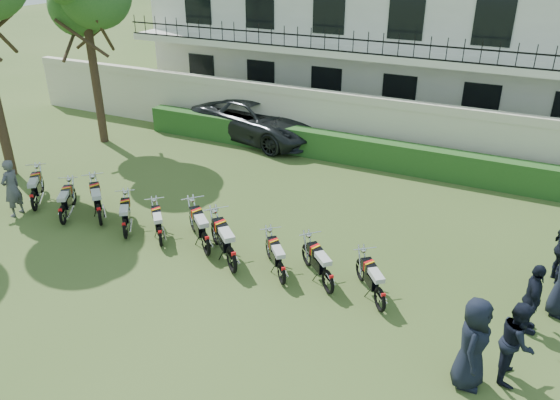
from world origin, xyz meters
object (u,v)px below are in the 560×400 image
Objects in this scene: motorcycle_4 at (160,232)px; motorcycle_9 at (380,294)px; motorcycle_6 at (232,254)px; motorcycle_8 at (328,277)px; inspector at (11,188)px; officer_2 at (533,299)px; motorcycle_3 at (125,224)px; motorcycle_2 at (99,210)px; officer_1 at (517,341)px; suv at (258,120)px; motorcycle_5 at (206,238)px; officer_0 at (473,343)px; motorcycle_0 at (33,197)px; motorcycle_7 at (282,269)px; motorcycle_1 at (62,211)px.

motorcycle_9 is (6.02, -0.12, 0.01)m from motorcycle_4.
motorcycle_6 is 3.68m from motorcycle_9.
motorcycle_4 is at bearing 133.86° from motorcycle_8.
motorcycle_4 is 4.99m from inspector.
motorcycle_4 is at bearing 87.33° from officer_2.
inspector is at bearing 147.70° from motorcycle_3.
motorcycle_3 is at bearing 87.91° from inspector.
officer_1 is (11.05, -1.15, 0.32)m from motorcycle_2.
inspector is (-3.23, -9.07, 0.07)m from suv.
motorcycle_5 is 0.85× the size of officer_0.
motorcycle_0 is 0.97× the size of officer_2.
officer_2 is at bearing 87.46° from inspector.
motorcycle_6 is 1.14× the size of motorcycle_9.
motorcycle_7 is at bearing -37.61° from motorcycle_3.
motorcycle_1 is at bearing 88.29° from inspector.
inspector is (-0.31, -0.40, 0.38)m from motorcycle_0.
motorcycle_0 is at bearing 82.38° from officer_0.
officer_0 reaches higher than motorcycle_7.
motorcycle_0 is at bearing 85.93° from officer_2.
inspector is at bearing 172.55° from suv.
motorcycle_9 is 0.83× the size of inspector.
motorcycle_5 is 0.90× the size of inspector.
motorcycle_1 is at bearing -177.37° from suv.
motorcycle_1 is 1.79m from inspector.
motorcycle_2 is at bearing -8.99° from motorcycle_1.
motorcycle_4 is 0.97× the size of motorcycle_7.
motorcycle_8 reaches higher than motorcycle_7.
motorcycle_1 is 1.20× the size of motorcycle_4.
motorcycle_4 is 4.76m from motorcycle_8.
officer_2 is (0.17, 1.57, -0.03)m from officer_1.
officer_0 is (12.74, -1.51, 0.44)m from motorcycle_0.
officer_1 is at bearing 80.99° from inspector.
suv reaches higher than motorcycle_6.
inspector is 0.94× the size of officer_0.
officer_1 is (13.76, -0.58, -0.04)m from inspector.
officer_1 reaches higher than motorcycle_1.
motorcycle_0 is 1.45m from motorcycle_1.
motorcycle_3 is 0.79× the size of officer_0.
motorcycle_3 is 0.88× the size of officer_1.
officer_1 is (10.52, -9.64, 0.03)m from suv.
motorcycle_7 is at bearing 91.51° from officer_2.
motorcycle_9 is at bearing -49.40° from motorcycle_2.
motorcycle_3 is (1.15, -0.27, -0.06)m from motorcycle_2.
motorcycle_6 reaches higher than motorcycle_5.
motorcycle_6 is at bearing 142.84° from motorcycle_7.
motorcycle_3 is 0.89× the size of motorcycle_6.
motorcycle_8 is 3.67m from officer_0.
motorcycle_5 is at bearing -27.64° from motorcycle_1.
motorcycle_2 is at bearing 131.56° from motorcycle_5.
officer_2 reaches higher than motorcycle_7.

